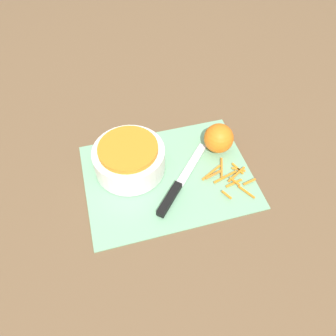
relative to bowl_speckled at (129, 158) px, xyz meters
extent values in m
plane|color=brown|center=(0.09, -0.05, -0.05)|extent=(4.00, 4.00, 0.00)
cube|color=#75AD84|center=(0.09, -0.05, -0.04)|extent=(0.43, 0.33, 0.01)
cylinder|color=silver|center=(0.00, 0.00, -0.01)|extent=(0.19, 0.19, 0.07)
cylinder|color=orange|center=(0.00, 0.00, 0.03)|extent=(0.15, 0.15, 0.02)
cube|color=black|center=(0.07, -0.13, -0.03)|extent=(0.08, 0.09, 0.02)
cube|color=silver|center=(0.16, -0.03, -0.04)|extent=(0.12, 0.13, 0.00)
sphere|color=orange|center=(0.25, 0.00, 0.00)|extent=(0.08, 0.08, 0.08)
cube|color=orange|center=(0.28, -0.08, -0.04)|extent=(0.02, 0.04, 0.00)
cube|color=orange|center=(0.25, -0.12, -0.03)|extent=(0.02, 0.03, 0.00)
cube|color=orange|center=(0.25, -0.12, -0.04)|extent=(0.05, 0.02, 0.00)
cube|color=orange|center=(0.28, -0.08, -0.04)|extent=(0.03, 0.02, 0.00)
cube|color=orange|center=(0.20, -0.07, -0.04)|extent=(0.06, 0.04, 0.00)
cube|color=orange|center=(0.21, -0.15, -0.03)|extent=(0.02, 0.03, 0.00)
cube|color=orange|center=(0.23, -0.07, -0.04)|extent=(0.03, 0.07, 0.00)
cube|color=orange|center=(0.29, -0.13, -0.04)|extent=(0.04, 0.01, 0.00)
cube|color=orange|center=(0.26, -0.10, -0.04)|extent=(0.06, 0.04, 0.00)
cube|color=orange|center=(0.27, -0.16, -0.04)|extent=(0.03, 0.05, 0.00)
cube|color=orange|center=(0.20, -0.09, -0.03)|extent=(0.05, 0.02, 0.00)
cube|color=orange|center=(0.23, -0.10, -0.04)|extent=(0.07, 0.02, 0.00)
camera|label=1|loc=(-0.05, -0.55, 0.65)|focal=35.00mm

